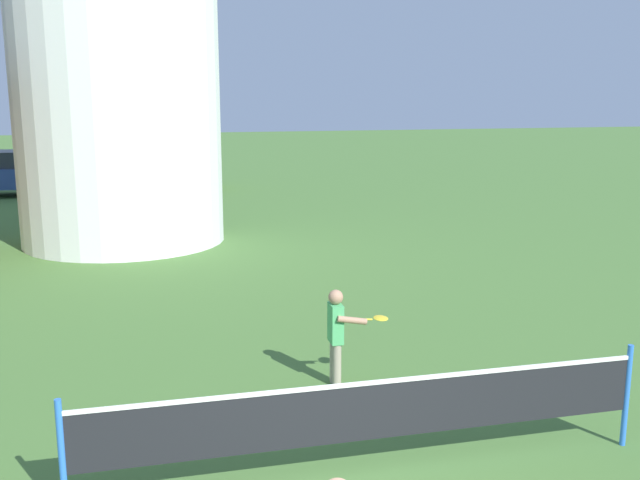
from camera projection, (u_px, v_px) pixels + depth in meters
tennis_net at (371, 411)px, 6.87m from camera, size 5.59×0.06×1.10m
player_far at (338, 331)px, 9.11m from camera, size 0.72×0.50×1.23m
parked_car_mustard at (154, 167)px, 27.22m from camera, size 4.39×2.40×1.56m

